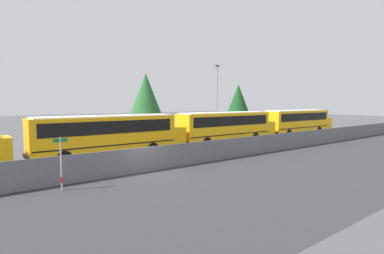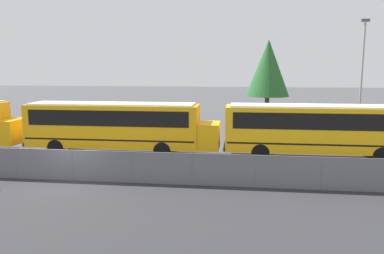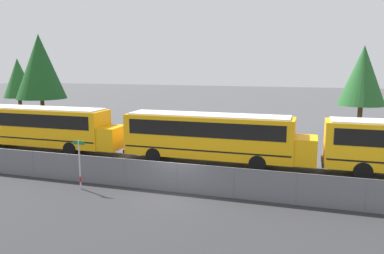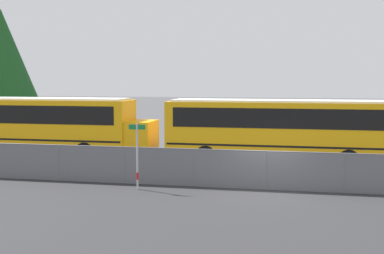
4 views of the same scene
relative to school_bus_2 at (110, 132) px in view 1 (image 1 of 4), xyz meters
name	(u,v)px [view 1 (image 1 of 4)]	position (x,y,z in m)	size (l,w,h in m)	color
ground_plane	(143,172)	(-0.31, -6.16, -2.04)	(200.00, 200.00, 0.00)	#424244
road_strip	(203,195)	(-0.31, -12.16, -2.04)	(113.39, 12.00, 0.01)	#2B2B2D
fence	(143,159)	(-0.31, -6.16, -1.22)	(79.46, 0.07, 1.61)	#9EA0A5
school_bus_2	(110,132)	(0.00, 0.00, 0.00)	(12.89, 2.46, 3.42)	orange
school_bus_3	(227,125)	(13.18, 0.15, 0.00)	(12.89, 2.46, 3.42)	#EDA80F
school_bus_4	(299,120)	(26.96, 0.51, 0.00)	(12.89, 2.46, 3.42)	#EDA80F
street_sign	(61,162)	(-5.51, -7.21, -0.59)	(0.70, 0.09, 2.72)	#B7B7BC
light_pole	(217,98)	(17.22, 6.31, 3.01)	(0.60, 0.24, 9.31)	gray
tree_2	(238,100)	(28.02, 12.85, 2.79)	(4.09, 4.09, 7.50)	#51381E
tree_3	(146,93)	(10.76, 13.73, 3.65)	(4.23, 4.23, 8.46)	#51381E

